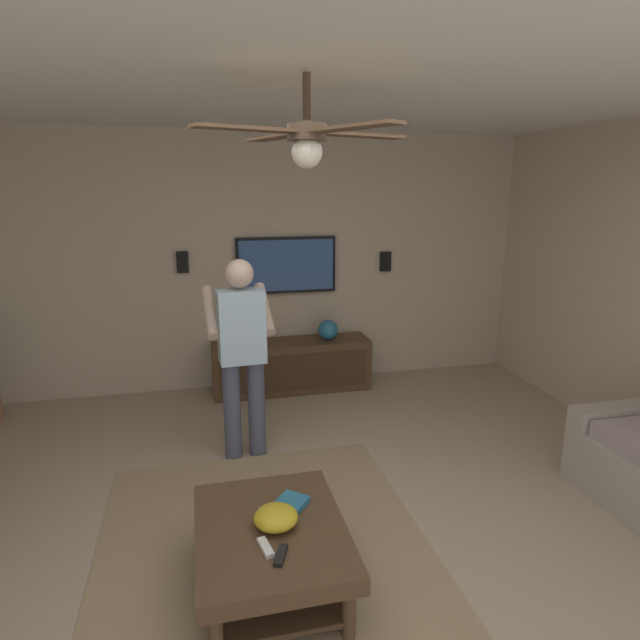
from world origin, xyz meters
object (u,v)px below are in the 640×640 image
wall_speaker_left (385,261)px  tv (286,265)px  wall_speaker_right (183,262)px  ceiling_fan (308,138)px  person_standing (242,347)px  vase_round (328,330)px  remote_black (281,555)px  bowl (276,517)px  book (289,505)px  media_console (292,366)px  coffee_table (271,543)px  remote_white (266,547)px

wall_speaker_left → tv: bearing=90.7°
wall_speaker_right → ceiling_fan: size_ratio=0.19×
person_standing → vase_round: (1.33, -1.04, -0.27)m
remote_black → ceiling_fan: (0.54, -0.26, 2.00)m
bowl → wall_speaker_left: (3.19, -1.76, 0.90)m
wall_speaker_left → ceiling_fan: 3.43m
person_standing → book: person_standing is taller
tv → wall_speaker_left: (0.01, -1.14, 0.00)m
media_console → bowl: bearing=-11.9°
media_console → ceiling_fan: 3.42m
media_console → tv: tv is taller
person_standing → remote_black: 1.91m
coffee_table → person_standing: (1.58, -0.01, 0.64)m
media_console → wall_speaker_left: size_ratio=7.73×
person_standing → wall_speaker_right: size_ratio=7.45×
media_console → bowl: (-2.93, 0.62, 0.18)m
media_console → bowl: size_ratio=7.09×
media_console → person_standing: person_standing is taller
remote_white → book: book is taller
wall_speaker_right → vase_round: bearing=-100.3°
person_standing → ceiling_fan: (-1.29, -0.27, 1.48)m
bowl → wall_speaker_right: (3.19, 0.47, 0.96)m
coffee_table → wall_speaker_right: wall_speaker_right is taller
bowl → book: (0.15, -0.10, -0.04)m
remote_black → book: (0.40, -0.11, 0.01)m
tv → ceiling_fan: (-2.88, 0.37, 1.07)m
tv → remote_black: size_ratio=7.24×
tv → wall_speaker_right: 1.09m
remote_black → book: 0.42m
vase_round → wall_speaker_left: size_ratio=1.00×
book → tv: bearing=29.7°
coffee_table → tv: bearing=-11.5°
media_console → vase_round: vase_round is taller
person_standing → book: 1.53m
wall_speaker_right → ceiling_fan: 3.15m
tv → ceiling_fan: 3.09m
coffee_table → person_standing: person_standing is taller
person_standing → ceiling_fan: size_ratio=1.39×
media_console → remote_white: media_console is taller
remote_black → vase_round: vase_round is taller
remote_white → person_standing: bearing=166.1°
vase_round → remote_white: bearing=160.4°
media_console → remote_black: size_ratio=11.33×
bowl → wall_speaker_right: size_ratio=1.09×
media_console → coffee_table: bearing=-12.5°
person_standing → vase_round: person_standing is taller
tv → wall_speaker_left: 1.14m
wall_speaker_left → wall_speaker_right: (0.00, 2.23, 0.06)m
wall_speaker_right → remote_black: bearing=-172.4°
vase_round → wall_speaker_left: 1.05m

